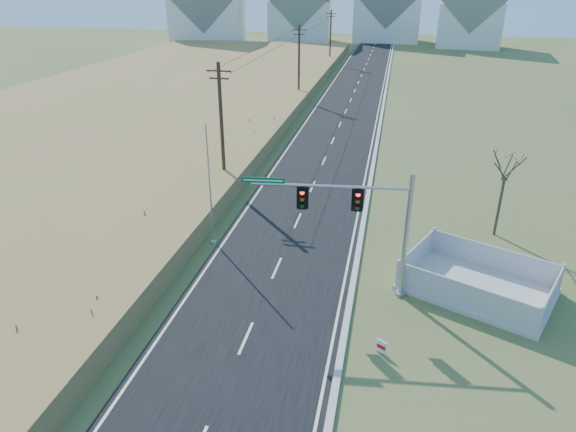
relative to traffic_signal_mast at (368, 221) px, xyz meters
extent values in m
plane|color=#4D572A|center=(-4.69, -2.65, -3.98)|extent=(260.00, 260.00, 0.00)
cube|color=black|center=(-4.69, 47.35, -3.95)|extent=(8.00, 180.00, 0.06)
cube|color=#B2AFA8|center=(-0.54, 47.35, -3.89)|extent=(0.30, 180.00, 0.18)
cube|color=#9A7445|center=(-28.69, 37.35, -3.33)|extent=(38.00, 110.00, 1.30)
cylinder|color=#422D1E|center=(-11.19, 12.35, 0.52)|extent=(0.26, 0.26, 9.00)
cube|color=#422D1E|center=(-11.19, 12.35, 4.42)|extent=(1.80, 0.10, 0.10)
cube|color=#422D1E|center=(-11.19, 12.35, 3.92)|extent=(1.40, 0.10, 0.10)
cylinder|color=#422D1E|center=(-11.19, 42.35, 0.52)|extent=(0.26, 0.26, 9.00)
cube|color=#422D1E|center=(-11.19, 42.35, 4.42)|extent=(1.80, 0.10, 0.10)
cube|color=#422D1E|center=(-11.19, 42.35, 3.92)|extent=(1.40, 0.10, 0.10)
cylinder|color=#422D1E|center=(-11.19, 72.35, 0.52)|extent=(0.26, 0.26, 9.00)
cube|color=#422D1E|center=(-11.19, 72.35, 4.42)|extent=(1.80, 0.10, 0.10)
cube|color=#422D1E|center=(-11.19, 72.35, 3.92)|extent=(1.40, 0.10, 0.10)
cube|color=white|center=(-42.69, 97.35, 1.02)|extent=(17.38, 13.12, 10.00)
cube|color=white|center=(-22.69, 105.35, 0.52)|extent=(14.66, 10.95, 9.00)
cube|color=white|center=(-2.69, 109.35, 1.02)|extent=(15.00, 10.00, 10.00)
cube|color=white|center=(15.31, 101.35, 0.52)|extent=(13.87, 10.31, 9.00)
cylinder|color=#9EA0A5|center=(1.81, 0.20, -3.88)|extent=(0.54, 0.54, 0.18)
cylinder|color=#9EA0A5|center=(1.81, 0.20, -0.81)|extent=(0.24, 0.24, 6.34)
cylinder|color=#9EA0A5|center=(-1.79, -0.19, 1.64)|extent=(7.22, 0.92, 0.14)
cube|color=black|center=(-0.53, -0.06, 1.01)|extent=(0.37, 0.31, 1.05)
cube|color=black|center=(-3.05, -0.33, 1.01)|extent=(0.37, 0.31, 1.05)
cube|color=#05592C|center=(-4.85, -0.52, 1.82)|extent=(1.98, 0.25, 0.27)
cube|color=#B7B5AD|center=(5.53, 1.27, -3.84)|extent=(8.21, 7.14, 0.26)
cube|color=#B5B5BA|center=(4.61, -0.72, -3.05)|extent=(6.00, 2.84, 1.32)
cube|color=#B5B5BA|center=(6.45, 3.26, -3.05)|extent=(6.00, 2.84, 1.32)
cube|color=#B5B5BA|center=(2.54, 2.66, -3.05)|extent=(1.92, 4.01, 1.32)
cube|color=#B5B5BA|center=(8.51, -0.11, -3.05)|extent=(1.92, 4.01, 1.32)
cube|color=white|center=(1.08, -4.37, -3.65)|extent=(0.45, 0.29, 0.61)
cube|color=red|center=(1.07, -4.40, -3.65)|extent=(0.35, 0.21, 0.18)
cylinder|color=#B7B5AD|center=(-8.99, 3.49, -3.90)|extent=(0.32, 0.32, 0.14)
cylinder|color=#9EA0A5|center=(-8.99, 3.49, -0.40)|extent=(0.09, 0.09, 7.14)
cylinder|color=#4C3F33|center=(7.36, 7.99, -2.14)|extent=(0.17, 0.17, 3.66)
camera|label=1|loc=(0.72, -21.75, 10.28)|focal=32.00mm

